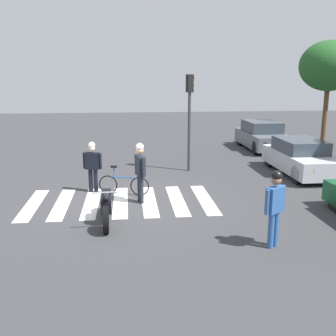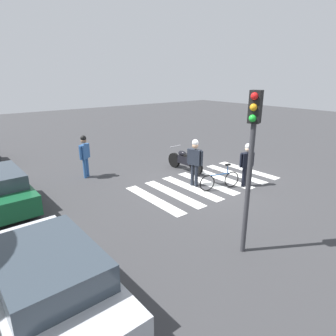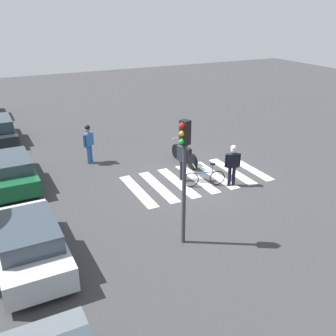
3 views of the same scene
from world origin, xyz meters
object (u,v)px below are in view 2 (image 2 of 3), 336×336
at_px(leaning_bicycle, 220,180).
at_px(pedestrian_bystander, 85,153).
at_px(car_silver_sedan, 48,282).
at_px(officer_on_foot, 247,162).
at_px(police_motorcycle, 185,161).
at_px(officer_by_motorcycle, 195,159).
at_px(traffic_light_pole, 251,149).

bearing_deg(leaning_bicycle, pedestrian_bystander, 37.57).
distance_m(pedestrian_bystander, car_silver_sedan, 7.62).
distance_m(leaning_bicycle, officer_on_foot, 1.28).
distance_m(leaning_bicycle, car_silver_sedan, 7.42).
height_order(police_motorcycle, officer_by_motorcycle, officer_by_motorcycle).
xyz_separation_m(police_motorcycle, pedestrian_bystander, (1.99, 3.91, 0.60)).
relative_size(pedestrian_bystander, car_silver_sedan, 0.44).
bearing_deg(car_silver_sedan, leaning_bicycle, -72.88).
bearing_deg(officer_by_motorcycle, traffic_light_pole, 151.77).
xyz_separation_m(leaning_bicycle, officer_on_foot, (-0.42, -1.03, 0.64)).
distance_m(leaning_bicycle, pedestrian_bystander, 5.74).
bearing_deg(traffic_light_pole, police_motorcycle, -28.90).
relative_size(leaning_bicycle, officer_on_foot, 0.96).
relative_size(leaning_bicycle, pedestrian_bystander, 0.91).
bearing_deg(car_silver_sedan, traffic_light_pole, -102.76).
relative_size(officer_by_motorcycle, car_silver_sedan, 0.45).
bearing_deg(leaning_bicycle, police_motorcycle, -9.92).
bearing_deg(traffic_light_pole, leaning_bicycle, -40.42).
relative_size(leaning_bicycle, traffic_light_pole, 0.43).
distance_m(officer_on_foot, pedestrian_bystander, 6.68).
bearing_deg(car_silver_sedan, officer_by_motorcycle, -65.04).
xyz_separation_m(officer_by_motorcycle, car_silver_sedan, (-3.05, 6.55, -0.44)).
height_order(officer_by_motorcycle, car_silver_sedan, officer_by_motorcycle).
height_order(police_motorcycle, car_silver_sedan, car_silver_sedan).
distance_m(police_motorcycle, traffic_light_pole, 6.86).
xyz_separation_m(police_motorcycle, traffic_light_pole, (-5.69, 3.14, 2.18)).
xyz_separation_m(police_motorcycle, officer_on_foot, (-2.94, -0.59, 0.52)).
height_order(officer_on_foot, car_silver_sedan, officer_on_foot).
bearing_deg(officer_by_motorcycle, leaning_bicycle, -148.41).
height_order(police_motorcycle, traffic_light_pole, traffic_light_pole).
relative_size(pedestrian_bystander, traffic_light_pole, 0.47).
height_order(police_motorcycle, pedestrian_bystander, pedestrian_bystander).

